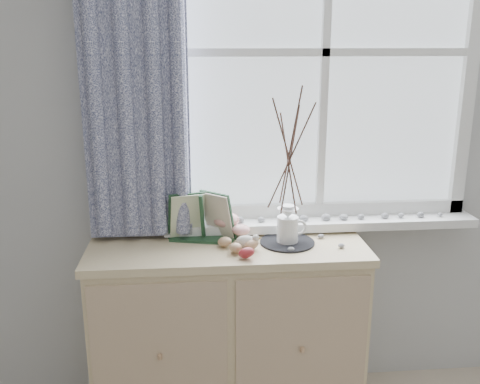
{
  "coord_description": "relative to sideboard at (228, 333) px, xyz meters",
  "views": [
    {
      "loc": [
        -0.29,
        -0.4,
        1.7
      ],
      "look_at": [
        -0.1,
        1.7,
        1.1
      ],
      "focal_mm": 40.0,
      "sensor_mm": 36.0,
      "label": 1
    }
  ],
  "objects": [
    {
      "name": "sideboard",
      "position": [
        0.0,
        0.0,
        0.0
      ],
      "size": [
        1.2,
        0.45,
        0.85
      ],
      "color": "beige",
      "rests_on": "ground"
    },
    {
      "name": "toadstool_cluster",
      "position": [
        0.02,
        0.1,
        0.49
      ],
      "size": [
        0.16,
        0.17,
        0.11
      ],
      "color": "beige",
      "rests_on": "sideboard"
    },
    {
      "name": "sideboard_pebbles",
      "position": [
        0.33,
        0.01,
        0.43
      ],
      "size": [
        0.33,
        0.23,
        0.02
      ],
      "color": "#959598",
      "rests_on": "sideboard"
    },
    {
      "name": "twig_pitcher",
      "position": [
        0.26,
        0.0,
        0.82
      ],
      "size": [
        0.28,
        0.28,
        0.69
      ],
      "rotation": [
        0.0,
        0.0,
        0.16
      ],
      "color": "silver",
      "rests_on": "crocheted_doily"
    },
    {
      "name": "wooden_eggs",
      "position": [
        0.04,
        -0.09,
        0.45
      ],
      "size": [
        0.16,
        0.17,
        0.07
      ],
      "color": "tan",
      "rests_on": "sideboard"
    },
    {
      "name": "botanical_book",
      "position": [
        -0.11,
        0.05,
        0.54
      ],
      "size": [
        0.34,
        0.2,
        0.23
      ],
      "primitive_type": null,
      "rotation": [
        0.0,
        0.0,
        -0.23
      ],
      "color": "#1F4127",
      "rests_on": "sideboard"
    },
    {
      "name": "crocheted_doily",
      "position": [
        0.26,
        0.0,
        0.43
      ],
      "size": [
        0.24,
        0.24,
        0.01
      ],
      "primitive_type": "cylinder",
      "color": "black",
      "rests_on": "sideboard"
    },
    {
      "name": "room_shell",
      "position": [
        0.16,
        -1.62,
        1.23
      ],
      "size": [
        4.04,
        4.04,
        2.62
      ],
      "color": "#B7B7B5",
      "rests_on": "ground"
    },
    {
      "name": "songbird_figurine",
      "position": [
        0.08,
        -0.05,
        0.46
      ],
      "size": [
        0.14,
        0.09,
        0.07
      ],
      "primitive_type": null,
      "rotation": [
        0.0,
        0.0,
        -0.28
      ],
      "color": "beige",
      "rests_on": "sideboard"
    }
  ]
}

